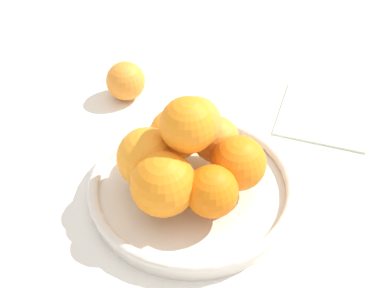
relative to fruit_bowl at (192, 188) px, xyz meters
The scene contains 5 objects.
ground_plane 0.02m from the fruit_bowl, ahead, with size 4.00×4.00×0.00m, color white.
fruit_bowl is the anchor object (origin of this frame).
orange_pile 0.07m from the fruit_bowl, 139.82° to the right, with size 0.19×0.19×0.13m.
stray_orange 0.25m from the fruit_bowl, 138.65° to the left, with size 0.06×0.06×0.06m, color orange.
napkin_folded 0.28m from the fruit_bowl, 61.46° to the left, with size 0.14×0.14×0.01m, color silver.
Camera 1 is at (0.19, -0.46, 0.55)m, focal length 50.00 mm.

